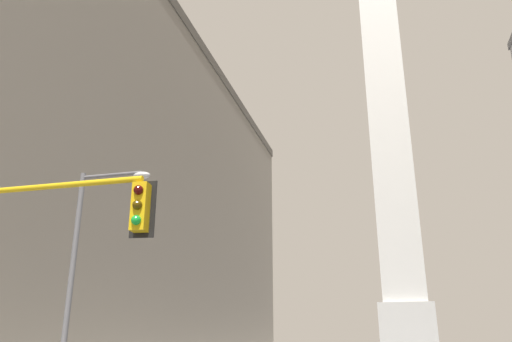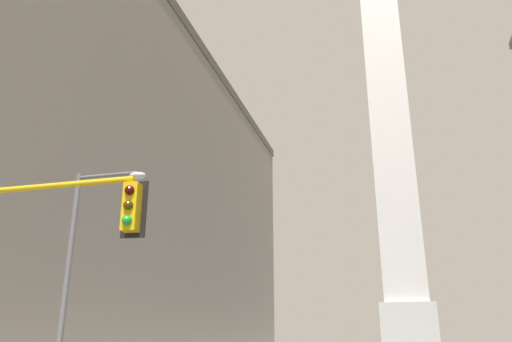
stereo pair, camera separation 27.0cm
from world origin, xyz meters
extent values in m
cube|color=gray|center=(-24.74, 30.41, 12.21)|extent=(18.32, 55.48, 24.42)
cube|color=#605B52|center=(-24.74, 30.41, 24.87)|extent=(18.50, 56.04, 0.90)
cube|color=silver|center=(0.00, 76.13, 3.28)|extent=(7.69, 7.69, 6.57)
cube|color=white|center=(0.00, 76.13, 35.30)|extent=(6.15, 6.15, 57.46)
cylinder|color=yellow|center=(-10.05, 8.11, 5.07)|extent=(5.45, 0.14, 0.14)
cube|color=#E5B20F|center=(-7.32, 8.11, 4.40)|extent=(0.38, 0.38, 1.10)
cube|color=black|center=(-7.34, 8.29, 4.40)|extent=(0.58, 0.09, 1.32)
sphere|color=#410907|center=(-7.30, 7.92, 4.74)|extent=(0.22, 0.22, 0.22)
sphere|color=#483506|center=(-7.30, 7.92, 4.40)|extent=(0.22, 0.22, 0.22)
sphere|color=green|center=(-7.30, 7.92, 4.06)|extent=(0.22, 0.22, 0.22)
cylinder|color=slate|center=(-12.68, 13.61, 3.70)|extent=(0.20, 0.20, 7.41)
cylinder|color=slate|center=(-11.49, 13.61, 7.26)|extent=(2.38, 0.12, 0.12)
sphere|color=slate|center=(-12.68, 13.61, 7.26)|extent=(0.20, 0.20, 0.20)
ellipsoid|color=silver|center=(-10.29, 13.61, 7.14)|extent=(0.64, 0.36, 0.26)
camera|label=1|loc=(-2.09, -1.69, 1.59)|focal=35.00mm
camera|label=2|loc=(-1.83, -1.63, 1.59)|focal=35.00mm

